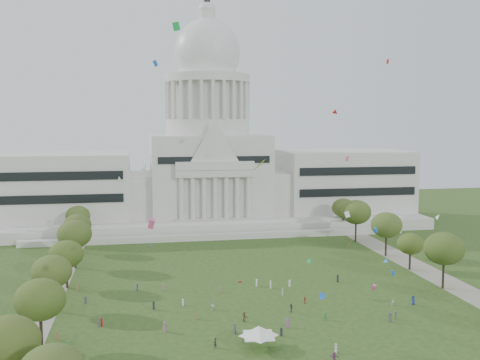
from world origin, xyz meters
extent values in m
plane|color=#2C471B|center=(0.00, 0.00, 0.00)|extent=(400.00, 400.00, 0.00)
cube|color=silver|center=(0.00, 115.00, 2.00)|extent=(160.00, 60.00, 4.00)
cube|color=silver|center=(0.00, 82.00, 1.00)|extent=(130.00, 3.00, 2.00)
cube|color=silver|center=(0.00, 90.00, 2.50)|extent=(140.00, 3.00, 5.00)
cube|color=beige|center=(-55.00, 114.00, 15.00)|extent=(50.00, 34.00, 22.00)
cube|color=beige|center=(55.00, 114.00, 15.00)|extent=(50.00, 34.00, 22.00)
cube|color=beige|center=(-27.00, 112.00, 12.00)|extent=(12.00, 26.00, 16.00)
cube|color=beige|center=(27.00, 112.00, 12.00)|extent=(12.00, 26.00, 16.00)
cube|color=beige|center=(0.00, 114.00, 18.00)|extent=(44.00, 38.00, 28.00)
cube|color=beige|center=(0.00, 94.00, 21.20)|extent=(28.00, 3.00, 2.40)
cube|color=black|center=(-55.00, 96.80, 17.00)|extent=(46.00, 0.40, 11.00)
cube|color=black|center=(55.00, 96.80, 17.00)|extent=(46.00, 0.40, 11.00)
cylinder|color=beige|center=(0.00, 114.00, 37.40)|extent=(32.00, 32.00, 6.00)
cylinder|color=beige|center=(0.00, 114.00, 47.40)|extent=(28.00, 28.00, 14.00)
cylinder|color=silver|center=(0.00, 114.00, 55.90)|extent=(32.40, 32.40, 3.00)
cylinder|color=beige|center=(0.00, 114.00, 61.40)|extent=(22.00, 22.00, 8.00)
ellipsoid|color=silver|center=(0.00, 114.00, 65.40)|extent=(25.00, 25.00, 26.20)
cylinder|color=beige|center=(0.00, 114.00, 78.90)|extent=(6.00, 6.00, 5.00)
ellipsoid|color=silver|center=(0.00, 114.00, 81.90)|extent=(6.40, 6.40, 5.12)
cylinder|color=black|center=(0.00, 114.00, 84.90)|extent=(2.40, 2.40, 2.00)
cube|color=gray|center=(-48.00, 30.00, 0.02)|extent=(8.00, 160.00, 0.04)
cube|color=gray|center=(48.00, 30.00, 0.02)|extent=(8.00, 160.00, 0.04)
ellipsoid|color=#3A4A17|center=(-45.26, -21.68, 8.97)|extent=(8.85, 8.85, 7.24)
cylinder|color=black|center=(-44.07, -2.96, 2.88)|extent=(0.56, 0.56, 5.75)
ellipsoid|color=#364E16|center=(-44.07, -2.96, 8.97)|extent=(8.86, 8.86, 7.25)
cylinder|color=black|center=(-45.04, 17.30, 2.73)|extent=(0.56, 0.56, 5.47)
ellipsoid|color=#3F4F1D|center=(-45.04, 17.30, 8.53)|extent=(8.42, 8.42, 6.89)
cylinder|color=black|center=(44.17, 17.44, 3.10)|extent=(0.56, 0.56, 6.20)
ellipsoid|color=#304916|center=(44.17, 17.44, 9.68)|extent=(9.55, 9.55, 7.82)
cylinder|color=black|center=(-44.09, 33.92, 2.64)|extent=(0.56, 0.56, 5.27)
ellipsoid|color=#354C16|center=(-44.09, 33.92, 8.23)|extent=(8.12, 8.12, 6.65)
cylinder|color=black|center=(44.40, 34.48, 2.28)|extent=(0.56, 0.56, 4.56)
ellipsoid|color=#385117|center=(44.40, 34.48, 7.11)|extent=(7.01, 7.01, 5.74)
cylinder|color=black|center=(-44.08, 52.42, 3.02)|extent=(0.56, 0.56, 6.03)
ellipsoid|color=#37491A|center=(-44.08, 52.42, 9.41)|extent=(9.29, 9.29, 7.60)
cylinder|color=black|center=(44.76, 50.04, 2.98)|extent=(0.56, 0.56, 5.97)
ellipsoid|color=#3C511F|center=(44.76, 50.04, 9.31)|extent=(9.19, 9.19, 7.52)
cylinder|color=black|center=(-45.22, 71.01, 2.70)|extent=(0.56, 0.56, 5.41)
ellipsoid|color=#36471A|center=(-45.22, 71.01, 8.44)|extent=(8.33, 8.33, 6.81)
cylinder|color=black|center=(43.49, 70.19, 3.19)|extent=(0.56, 0.56, 6.37)
ellipsoid|color=#384E1A|center=(43.49, 70.19, 9.94)|extent=(9.82, 9.82, 8.03)
cylinder|color=black|center=(-46.87, 89.14, 2.66)|extent=(0.56, 0.56, 5.32)
ellipsoid|color=#3C521E|center=(-46.87, 89.14, 8.29)|extent=(8.19, 8.19, 6.70)
cylinder|color=black|center=(45.96, 88.13, 2.73)|extent=(0.56, 0.56, 5.47)
ellipsoid|color=#374819|center=(45.96, 88.13, 8.53)|extent=(8.42, 8.42, 6.89)
cylinder|color=#4C4C4C|center=(-9.06, -11.62, 1.08)|extent=(0.12, 0.12, 2.17)
cylinder|color=#4C4C4C|center=(-4.20, -11.62, 1.08)|extent=(0.12, 0.12, 2.17)
cylinder|color=#4C4C4C|center=(-9.06, -6.77, 1.08)|extent=(0.12, 0.12, 2.17)
cylinder|color=#4C4C4C|center=(-4.20, -6.77, 1.08)|extent=(0.12, 0.12, 2.17)
cube|color=white|center=(-6.63, -9.19, 2.25)|extent=(5.73, 5.73, 0.17)
pyramid|color=white|center=(-6.63, -9.19, 3.21)|extent=(8.02, 8.02, 1.73)
imported|color=navy|center=(31.45, 7.65, 0.99)|extent=(1.04, 1.15, 1.98)
imported|color=silver|center=(26.90, 7.78, 0.83)|extent=(0.95, 0.86, 1.66)
imported|color=#33723F|center=(9.45, 1.91, 0.86)|extent=(0.86, 1.23, 1.72)
imported|color=#4C4C51|center=(4.02, 7.80, 0.94)|extent=(0.86, 1.22, 1.89)
imported|color=olive|center=(-6.61, 4.17, 0.98)|extent=(1.41, 1.95, 1.96)
imported|color=silver|center=(6.01, -13.66, 0.83)|extent=(0.54, 0.82, 1.67)
imported|color=#26262B|center=(-14.13, -7.75, 0.92)|extent=(0.80, 0.83, 1.83)
imported|color=silver|center=(-11.91, 12.19, 0.96)|extent=(1.03, 0.75, 1.92)
imported|color=#4C4C51|center=(23.68, -0.04, 0.85)|extent=(1.16, 1.18, 1.69)
imported|color=#B21E1E|center=(8.52, 12.62, 0.80)|extent=(0.57, 0.97, 1.60)
imported|color=#994C8C|center=(4.43, -17.18, 0.91)|extent=(1.81, 1.23, 1.82)
cube|color=olive|center=(-42.00, 1.01, 0.86)|extent=(0.52, 0.52, 1.72)
cube|color=#26262B|center=(-1.30, -4.57, 0.78)|extent=(0.44, 0.48, 1.55)
cube|color=#26262B|center=(21.30, 26.91, 0.91)|extent=(0.56, 0.54, 1.81)
cube|color=#B21E1E|center=(-34.41, 6.54, 0.79)|extent=(0.41, 0.49, 1.57)
cube|color=navy|center=(-27.60, 28.67, 0.83)|extent=(0.30, 0.45, 1.65)
cube|color=#33723F|center=(-39.52, -4.76, 0.91)|extent=(0.43, 0.55, 1.83)
cube|color=#994C8C|center=(-21.47, 27.97, 0.79)|extent=(0.34, 0.46, 1.57)
cube|color=#4C4C51|center=(-38.69, 20.93, 0.84)|extent=(0.52, 0.44, 1.68)
cube|color=#4C4C51|center=(-9.63, -1.93, 0.97)|extent=(0.51, 0.60, 1.94)
cube|color=silver|center=(8.49, 25.14, 0.85)|extent=(0.53, 0.49, 1.70)
cube|color=silver|center=(3.72, 24.79, 0.92)|extent=(0.36, 0.52, 1.84)
cube|color=#4C4C51|center=(21.85, -1.36, 0.95)|extent=(0.58, 0.57, 1.91)
cube|color=#994C8C|center=(-8.74, 23.64, 0.77)|extent=(0.31, 0.44, 1.54)
cube|color=#994C8C|center=(-22.56, 1.39, 0.97)|extent=(0.46, 0.59, 1.93)
cube|color=#994C8C|center=(1.00, -0.56, 0.90)|extent=(0.51, 0.36, 1.81)
cube|color=silver|center=(-17.89, 16.03, 0.74)|extent=(0.33, 0.44, 1.48)
cube|color=silver|center=(5.15, 19.10, 0.75)|extent=(0.35, 0.45, 1.51)
cube|color=silver|center=(0.81, 27.11, 0.86)|extent=(0.32, 0.48, 1.72)
cube|color=olive|center=(-15.76, 6.98, 0.78)|extent=(0.29, 0.43, 1.55)
cube|color=#4C4C51|center=(-34.99, 6.52, 0.90)|extent=(0.50, 0.56, 1.79)
cube|color=#26262B|center=(-24.20, 14.60, 0.86)|extent=(0.45, 0.53, 1.73)
cube|color=olive|center=(-41.32, 30.51, 0.90)|extent=(0.41, 0.54, 1.80)
camera|label=1|loc=(-27.01, -102.06, 39.76)|focal=42.00mm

